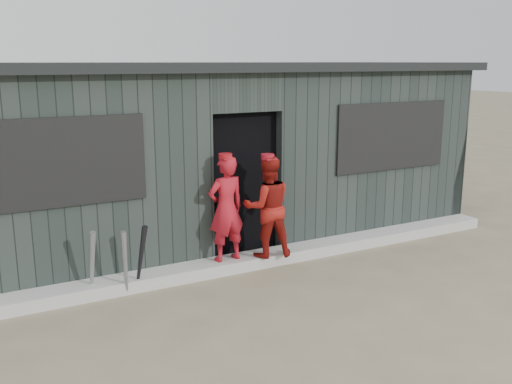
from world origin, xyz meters
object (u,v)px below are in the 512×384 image
dugout (203,152)px  bat_left (92,264)px  player_red_left (226,209)px  player_grey_back (267,205)px  bat_right (141,259)px  player_red_right (267,207)px  bat_mid (125,264)px

dugout → bat_left: bearing=-140.3°
player_red_left → player_grey_back: player_red_left is taller
bat_right → player_grey_back: size_ratio=0.69×
player_red_left → player_grey_back: size_ratio=1.10×
bat_left → bat_right: 0.54m
bat_right → player_red_left: size_ratio=0.62×
bat_right → player_grey_back: 2.30m
player_red_left → player_red_right: player_red_left is taller
bat_right → player_red_right: (1.72, 0.07, 0.39)m
bat_left → player_grey_back: player_grey_back is taller
bat_mid → player_red_right: player_red_right is taller
bat_mid → player_grey_back: (2.33, 0.85, 0.22)m
bat_right → player_red_left: bearing=8.4°
bat_right → dugout: bearing=49.4°
bat_mid → player_red_right: 1.95m
bat_mid → bat_left: bearing=160.5°
player_red_left → dugout: (0.42, 1.69, 0.46)m
player_red_right → dugout: (-0.12, 1.79, 0.48)m
player_red_right → dugout: dugout is taller
bat_mid → bat_right: bearing=9.2°
player_grey_back → player_red_right: bearing=69.3°
bat_right → player_red_left: player_red_left is taller
bat_left → player_red_left: (1.71, 0.08, 0.41)m
player_red_left → player_red_right: 0.55m
bat_left → bat_mid: size_ratio=1.07×
bat_left → bat_right: same height
bat_mid → bat_right: (0.19, 0.03, 0.02)m
player_red_left → bat_right: bearing=3.4°
bat_left → dugout: bearing=39.7°
dugout → bat_right: bearing=-130.6°
bat_left → player_red_left: bearing=2.8°
bat_mid → player_red_left: (1.37, 0.21, 0.43)m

